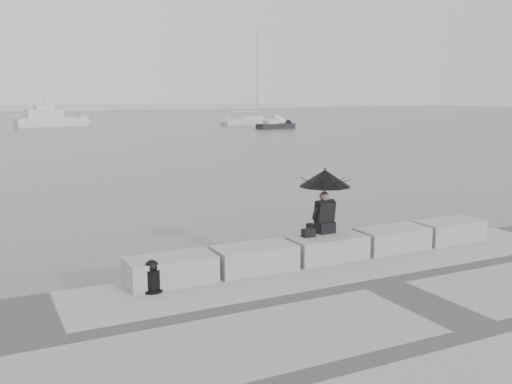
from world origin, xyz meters
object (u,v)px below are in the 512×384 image
sailboat_right (254,121)px  small_motorboat (276,126)px  seated_person (325,187)px  motor_cruiser (52,120)px  mooring_bollard (152,279)px

sailboat_right → small_motorboat: (-1.61, -9.23, -0.21)m
seated_person → motor_cruiser: (3.00, 68.59, -1.10)m
mooring_bollard → motor_cruiser: size_ratio=0.06×
sailboat_right → small_motorboat: size_ratio=2.64×
motor_cruiser → mooring_bollard: bearing=-103.8°
mooring_bollard → sailboat_right: (32.17, 60.95, -0.21)m
seated_person → sailboat_right: (28.22, 60.32, -1.46)m
sailboat_right → motor_cruiser: (-25.22, 8.27, 0.36)m
motor_cruiser → small_motorboat: motor_cruiser is taller
seated_person → small_motorboat: seated_person is taller
mooring_bollard → sailboat_right: 68.92m
mooring_bollard → motor_cruiser: motor_cruiser is taller
seated_person → sailboat_right: 66.61m
seated_person → motor_cruiser: motor_cruiser is taller
mooring_bollard → seated_person: bearing=9.0°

